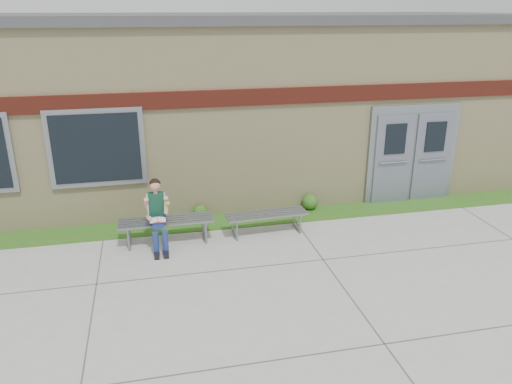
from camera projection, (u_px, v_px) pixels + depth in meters
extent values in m
plane|color=#9E9E99|center=(277.00, 279.00, 8.49)|extent=(80.00, 80.00, 0.00)
cube|color=#185215|center=(247.00, 219.00, 10.86)|extent=(16.00, 0.80, 0.02)
cube|color=beige|center=(221.00, 101.00, 13.28)|extent=(16.00, 6.00, 4.00)
cube|color=#3F3F42|center=(219.00, 18.00, 12.55)|extent=(16.20, 6.20, 0.20)
cube|color=maroon|center=(243.00, 97.00, 10.30)|extent=(16.00, 0.06, 0.35)
cube|color=slate|center=(97.00, 148.00, 10.00)|extent=(1.90, 0.08, 1.60)
cube|color=black|center=(96.00, 148.00, 9.96)|extent=(1.70, 0.04, 1.40)
cube|color=slate|center=(412.00, 154.00, 11.60)|extent=(2.20, 0.08, 2.30)
cube|color=slate|center=(393.00, 160.00, 11.49)|extent=(0.92, 0.06, 2.10)
cube|color=slate|center=(432.00, 157.00, 11.69)|extent=(0.92, 0.06, 2.10)
cube|color=slate|center=(167.00, 221.00, 9.68)|extent=(1.84, 0.51, 0.04)
cube|color=slate|center=(129.00, 236.00, 9.62)|extent=(0.05, 0.51, 0.42)
cube|color=slate|center=(205.00, 229.00, 9.92)|extent=(0.05, 0.51, 0.42)
cube|color=slate|center=(266.00, 214.00, 10.10)|extent=(1.68, 0.55, 0.03)
cube|color=slate|center=(234.00, 227.00, 10.05)|extent=(0.06, 0.46, 0.38)
cube|color=slate|center=(298.00, 221.00, 10.31)|extent=(0.06, 0.46, 0.38)
cube|color=navy|center=(157.00, 218.00, 9.57)|extent=(0.33, 0.23, 0.15)
cube|color=#0F382C|center=(156.00, 204.00, 9.45)|extent=(0.31, 0.19, 0.44)
sphere|color=tan|center=(155.00, 185.00, 9.31)|extent=(0.20, 0.20, 0.20)
sphere|color=black|center=(155.00, 184.00, 9.32)|extent=(0.21, 0.21, 0.21)
cylinder|color=navy|center=(153.00, 223.00, 9.32)|extent=(0.14, 0.40, 0.14)
cylinder|color=navy|center=(162.00, 222.00, 9.35)|extent=(0.14, 0.40, 0.14)
cylinder|color=navy|center=(156.00, 244.00, 9.23)|extent=(0.11, 0.11, 0.48)
cylinder|color=navy|center=(165.00, 243.00, 9.26)|extent=(0.11, 0.11, 0.48)
cube|color=black|center=(157.00, 255.00, 9.23)|extent=(0.10, 0.25, 0.10)
cube|color=black|center=(166.00, 254.00, 9.27)|extent=(0.10, 0.25, 0.10)
cylinder|color=tan|center=(146.00, 203.00, 9.34)|extent=(0.09, 0.21, 0.25)
cylinder|color=tan|center=(166.00, 202.00, 9.41)|extent=(0.09, 0.21, 0.25)
cube|color=white|center=(158.00, 220.00, 9.20)|extent=(0.30, 0.21, 0.01)
cube|color=#BB465A|center=(158.00, 220.00, 9.20)|extent=(0.30, 0.22, 0.01)
sphere|color=#75CB36|center=(168.00, 203.00, 9.29)|extent=(0.08, 0.08, 0.08)
sphere|color=#185215|center=(200.00, 212.00, 10.83)|extent=(0.31, 0.31, 0.31)
sphere|color=#185215|center=(310.00, 202.00, 11.33)|extent=(0.36, 0.36, 0.36)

